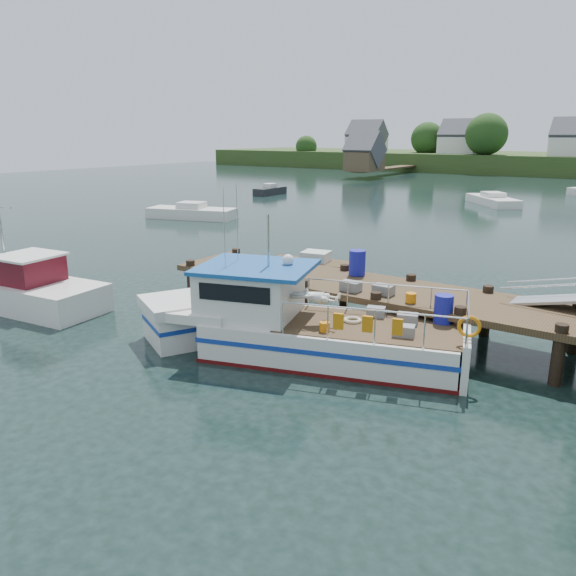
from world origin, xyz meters
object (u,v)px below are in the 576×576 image
Objects in this scene: work_boat at (16,288)px; moored_rowboat at (316,268)px; moored_d at (493,200)px; moored_e at (270,191)px; lobster_boat at (291,325)px; dock at (554,284)px; moored_a at (192,212)px.

work_boat is 11.82m from moored_rowboat.
moored_e reaches higher than moored_d.
lobster_boat reaches higher than moored_d.
dock is 2.57× the size of moored_d.
work_boat reaches higher than moored_rowboat.
moored_e is (-32.30, 30.92, -1.82)m from dock.
dock is 17.86m from work_boat.
lobster_boat is 1.41× the size of moored_a.
moored_rowboat is 34.53m from moored_e.
moored_d is at bearing 79.79° from lobster_boat.
moored_rowboat is 0.61× the size of moored_a.
moored_d is (5.88, 40.48, -0.24)m from work_boat.
moored_rowboat is at bearing -28.04° from moored_a.
dock is at bearing -54.75° from moored_e.
moored_e is (-21.17, -4.35, 0.01)m from moored_d.
moored_a is (-27.16, 14.27, -1.80)m from dock.
lobster_boat is 2.34× the size of moored_e.
moored_a is 17.42m from moored_e.
work_boat is 21.97m from moored_a.
moored_d is at bearing 75.11° from work_boat.
moored_rowboat is at bearing -61.12° from moored_e.
moored_d is at bearing 0.61° from moored_e.
moored_rowboat is 0.65× the size of moored_d.
moored_e is at bearing 136.25° from dock.
lobster_boat is 1.50× the size of moored_d.
lobster_boat is (-6.11, -3.38, -1.38)m from dock.
moored_a is (-21.05, 17.65, -0.41)m from lobster_boat.
moored_e is (-26.19, 34.30, -0.44)m from lobster_boat.
moored_a is 1.06× the size of moored_d.
dock is 37.03m from moored_d.
dock is at bearing 11.33° from lobster_boat.
moored_a reaches higher than moored_d.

